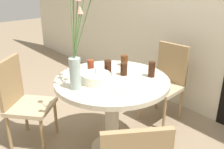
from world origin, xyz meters
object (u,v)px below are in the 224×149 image
object	(u,v)px
drink_glass_0	(91,67)
drink_glass_4	(124,60)
birthday_cake	(96,78)
drink_glass_3	(124,69)
chair_near_front	(22,98)
flower_vase	(76,51)
chair_left_flank	(166,79)
drink_glass_1	(152,69)
drink_glass_2	(108,68)
side_plate	(130,89)

from	to	relation	value
drink_glass_0	drink_glass_4	size ratio (longest dim) A/B	1.27
birthday_cake	drink_glass_3	world-z (taller)	birthday_cake
chair_near_front	flower_vase	distance (m)	0.89
birthday_cake	drink_glass_3	distance (m)	0.30
chair_left_flank	drink_glass_3	size ratio (longest dim) A/B	7.79
chair_near_front	flower_vase	world-z (taller)	flower_vase
drink_glass_0	drink_glass_3	xyz separation A→B (m)	(0.22, 0.21, -0.01)
chair_near_front	drink_glass_4	size ratio (longest dim) A/B	8.41
chair_near_front	drink_glass_1	world-z (taller)	drink_glass_1
drink_glass_3	chair_near_front	bearing A→B (deg)	-133.59
drink_glass_1	drink_glass_2	bearing A→B (deg)	-136.31
flower_vase	drink_glass_1	xyz separation A→B (m)	(0.23, 0.63, -0.24)
drink_glass_2	drink_glass_3	world-z (taller)	drink_glass_2
chair_left_flank	drink_glass_3	bearing A→B (deg)	-88.80
chair_near_front	flower_vase	bearing A→B (deg)	-109.05
chair_left_flank	drink_glass_2	size ratio (longest dim) A/B	6.38
chair_left_flank	flower_vase	world-z (taller)	flower_vase
chair_left_flank	drink_glass_2	xyz separation A→B (m)	(-0.03, -0.85, 0.33)
drink_glass_4	flower_vase	bearing A→B (deg)	-77.39
side_plate	drink_glass_0	size ratio (longest dim) A/B	1.32
chair_left_flank	birthday_cake	xyz separation A→B (m)	(0.04, -1.03, 0.30)
birthday_cake	flower_vase	size ratio (longest dim) A/B	0.31
drink_glass_3	birthday_cake	bearing A→B (deg)	-96.65
flower_vase	side_plate	distance (m)	0.52
birthday_cake	drink_glass_4	world-z (taller)	birthday_cake
chair_left_flank	drink_glass_4	world-z (taller)	chair_left_flank
chair_left_flank	chair_near_front	distance (m)	1.57
chair_left_flank	chair_near_front	bearing A→B (deg)	-117.01
drink_glass_0	drink_glass_3	bearing A→B (deg)	43.58
drink_glass_3	drink_glass_0	bearing A→B (deg)	-136.42
drink_glass_0	drink_glass_2	xyz separation A→B (m)	(0.12, 0.10, 0.00)
birthday_cake	drink_glass_3	xyz separation A→B (m)	(0.03, 0.30, 0.02)
chair_near_front	drink_glass_1	bearing A→B (deg)	-84.98
side_plate	drink_glass_1	xyz separation A→B (m)	(-0.07, 0.34, 0.06)
flower_vase	drink_glass_3	world-z (taller)	flower_vase
flower_vase	drink_glass_0	xyz separation A→B (m)	(-0.18, 0.26, -0.24)
side_plate	drink_glass_1	distance (m)	0.35
drink_glass_1	drink_glass_4	distance (m)	0.38
chair_near_front	drink_glass_3	xyz separation A→B (m)	(0.68, 0.71, 0.32)
drink_glass_0	drink_glass_2	bearing A→B (deg)	39.22
flower_vase	drink_glass_4	size ratio (longest dim) A/B	7.62
side_plate	flower_vase	bearing A→B (deg)	-136.42
side_plate	drink_glass_1	bearing A→B (deg)	102.01
drink_glass_0	drink_glass_1	bearing A→B (deg)	42.40
drink_glass_0	drink_glass_3	size ratio (longest dim) A/B	1.18
drink_glass_4	drink_glass_0	bearing A→B (deg)	-94.50
drink_glass_0	drink_glass_4	xyz separation A→B (m)	(0.03, 0.39, -0.01)
flower_vase	chair_left_flank	bearing A→B (deg)	91.18
drink_glass_2	drink_glass_4	world-z (taller)	drink_glass_2
chair_near_front	birthday_cake	world-z (taller)	chair_near_front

